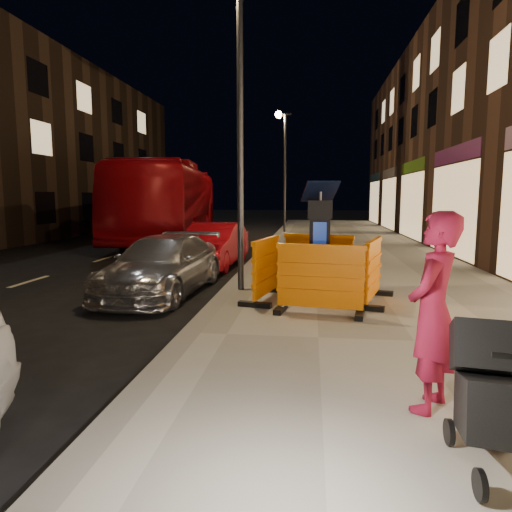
# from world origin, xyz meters

# --- Properties ---
(ground_plane) EXTENTS (120.00, 120.00, 0.00)m
(ground_plane) POSITION_xyz_m (0.00, 0.00, 0.00)
(ground_plane) COLOR black
(ground_plane) RESTS_ON ground
(sidewalk) EXTENTS (6.00, 60.00, 0.15)m
(sidewalk) POSITION_xyz_m (3.00, 0.00, 0.07)
(sidewalk) COLOR gray
(sidewalk) RESTS_ON ground
(kerb) EXTENTS (0.30, 60.00, 0.15)m
(kerb) POSITION_xyz_m (0.00, 0.00, 0.07)
(kerb) COLOR slate
(kerb) RESTS_ON ground
(parking_kiosk) EXTENTS (0.77, 0.77, 2.00)m
(parking_kiosk) POSITION_xyz_m (1.79, 2.18, 1.15)
(parking_kiosk) COLOR black
(parking_kiosk) RESTS_ON sidewalk
(barrier_front) EXTENTS (1.51, 0.81, 1.12)m
(barrier_front) POSITION_xyz_m (1.79, 1.23, 0.71)
(barrier_front) COLOR orange
(barrier_front) RESTS_ON sidewalk
(barrier_back) EXTENTS (1.55, 0.98, 1.12)m
(barrier_back) POSITION_xyz_m (1.79, 3.13, 0.71)
(barrier_back) COLOR orange
(barrier_back) RESTS_ON sidewalk
(barrier_kerbside) EXTENTS (0.88, 1.53, 1.12)m
(barrier_kerbside) POSITION_xyz_m (0.84, 2.18, 0.71)
(barrier_kerbside) COLOR orange
(barrier_kerbside) RESTS_ON sidewalk
(barrier_bldgside) EXTENTS (0.96, 1.54, 1.12)m
(barrier_bldgside) POSITION_xyz_m (2.74, 2.18, 0.71)
(barrier_bldgside) COLOR orange
(barrier_bldgside) RESTS_ON sidewalk
(car_silver) EXTENTS (1.93, 4.20, 1.19)m
(car_silver) POSITION_xyz_m (-1.41, 3.09, 0.00)
(car_silver) COLOR silver
(car_silver) RESTS_ON ground
(car_red) EXTENTS (1.51, 3.86, 1.25)m
(car_red) POSITION_xyz_m (-1.12, 6.76, 0.00)
(car_red) COLOR #A90A15
(car_red) RESTS_ON ground
(bus_doubledecker) EXTENTS (4.53, 12.62, 3.44)m
(bus_doubledecker) POSITION_xyz_m (-4.68, 14.12, 0.00)
(bus_doubledecker) COLOR #950710
(bus_doubledecker) RESTS_ON ground
(man) EXTENTS (0.69, 0.76, 1.75)m
(man) POSITION_xyz_m (2.70, -1.94, 1.03)
(man) COLOR maroon
(man) RESTS_ON sidewalk
(stroller) EXTENTS (0.65, 0.87, 0.99)m
(stroller) POSITION_xyz_m (2.90, -2.84, 0.64)
(stroller) COLOR black
(stroller) RESTS_ON sidewalk
(street_lamp_mid) EXTENTS (0.12, 0.12, 6.00)m
(street_lamp_mid) POSITION_xyz_m (0.25, 3.00, 3.15)
(street_lamp_mid) COLOR #3F3F44
(street_lamp_mid) RESTS_ON sidewalk
(street_lamp_far) EXTENTS (0.12, 0.12, 6.00)m
(street_lamp_far) POSITION_xyz_m (0.25, 18.00, 3.15)
(street_lamp_far) COLOR #3F3F44
(street_lamp_far) RESTS_ON sidewalk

